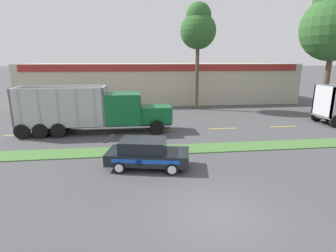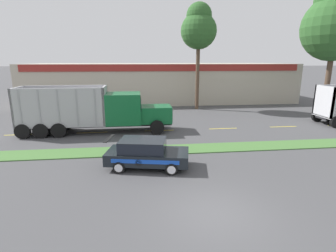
{
  "view_description": "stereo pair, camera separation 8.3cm",
  "coord_description": "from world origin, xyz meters",
  "views": [
    {
      "loc": [
        -2.89,
        -8.41,
        5.55
      ],
      "look_at": [
        -0.78,
        8.56,
        1.3
      ],
      "focal_mm": 28.0,
      "sensor_mm": 36.0,
      "label": 1
    },
    {
      "loc": [
        -2.81,
        -8.42,
        5.55
      ],
      "look_at": [
        -0.78,
        8.56,
        1.3
      ],
      "focal_mm": 28.0,
      "sensor_mm": 36.0,
      "label": 2
    }
  ],
  "objects": [
    {
      "name": "dump_truck_mid",
      "position": [
        -5.09,
        12.45,
        1.63
      ],
      "size": [
        11.77,
        2.82,
        3.66
      ],
      "color": "black",
      "rests_on": "ground_plane"
    },
    {
      "name": "tree_behind_centre",
      "position": [
        4.23,
        21.71,
        9.13
      ],
      "size": [
        4.0,
        4.0,
        11.81
      ],
      "color": "brown",
      "rests_on": "ground_plane"
    },
    {
      "name": "centre_line_2",
      "position": [
        -11.84,
        12.31,
        0.0
      ],
      "size": [
        2.4,
        0.14,
        0.01
      ],
      "primitive_type": "cube",
      "color": "yellow",
      "rests_on": "ground_plane"
    },
    {
      "name": "ground_plane",
      "position": [
        0.0,
        0.0,
        0.0
      ],
      "size": [
        600.0,
        600.0,
        0.0
      ],
      "primitive_type": "plane",
      "color": "#474749"
    },
    {
      "name": "tree_behind_left",
      "position": [
        17.77,
        17.99,
        9.53
      ],
      "size": [
        6.74,
        6.74,
        13.93
      ],
      "color": "brown",
      "rests_on": "ground_plane"
    },
    {
      "name": "store_building_backdrop",
      "position": [
        0.81,
        29.89,
        2.6
      ],
      "size": [
        35.68,
        12.1,
        5.2
      ],
      "color": "#BCB29E",
      "rests_on": "ground_plane"
    },
    {
      "name": "grass_verge",
      "position": [
        0.0,
        7.41,
        0.03
      ],
      "size": [
        120.0,
        1.8,
        0.06
      ],
      "primitive_type": "cube",
      "color": "#477538",
      "rests_on": "ground_plane"
    },
    {
      "name": "centre_line_3",
      "position": [
        -6.44,
        12.31,
        0.0
      ],
      "size": [
        2.4,
        0.14,
        0.01
      ],
      "primitive_type": "cube",
      "color": "yellow",
      "rests_on": "ground_plane"
    },
    {
      "name": "centre_line_5",
      "position": [
        4.36,
        12.31,
        0.0
      ],
      "size": [
        2.4,
        0.14,
        0.01
      ],
      "primitive_type": "cube",
      "color": "yellow",
      "rests_on": "ground_plane"
    },
    {
      "name": "rally_car",
      "position": [
        -2.4,
        4.8,
        0.79
      ],
      "size": [
        4.61,
        2.72,
        1.57
      ],
      "color": "black",
      "rests_on": "ground_plane"
    },
    {
      "name": "centre_line_4",
      "position": [
        -1.04,
        12.31,
        0.0
      ],
      "size": [
        2.4,
        0.14,
        0.01
      ],
      "primitive_type": "cube",
      "color": "yellow",
      "rests_on": "ground_plane"
    },
    {
      "name": "centre_line_6",
      "position": [
        9.76,
        12.31,
        0.0
      ],
      "size": [
        2.4,
        0.14,
        0.01
      ],
      "primitive_type": "cube",
      "color": "yellow",
      "rests_on": "ground_plane"
    }
  ]
}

